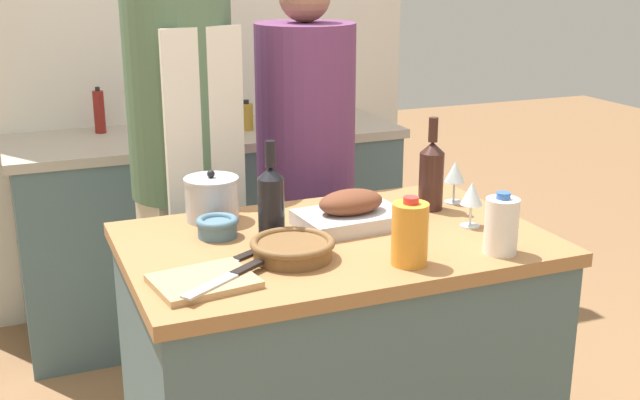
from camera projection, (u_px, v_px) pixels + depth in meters
kitchen_island at (334, 376)px, 2.45m from camera, size 1.21×0.78×0.90m
back_counter at (211, 229)px, 3.74m from camera, size 1.75×0.60×0.92m
back_wall at (185, 46)px, 3.81m from camera, size 2.25×0.10×2.55m
roasting_pan at (351, 212)px, 2.40m from camera, size 0.33×0.23×0.11m
wicker_basket at (293, 248)px, 2.15m from camera, size 0.23×0.23×0.06m
cutting_board at (204, 281)px, 1.98m from camera, size 0.27×0.23×0.02m
stock_pot at (212, 198)px, 2.46m from camera, size 0.17×0.17×0.16m
mixing_bowl at (217, 226)px, 2.32m from camera, size 0.12×0.12×0.06m
juice_jug at (410, 233)px, 2.10m from camera, size 0.10×0.10×0.19m
milk_jug at (501, 226)px, 2.18m from camera, size 0.09×0.09×0.17m
wine_bottle_green at (271, 200)px, 2.28m from camera, size 0.08×0.08×0.29m
wine_bottle_dark at (431, 174)px, 2.55m from camera, size 0.08×0.08×0.30m
wine_glass_left at (472, 195)px, 2.39m from camera, size 0.07×0.07×0.14m
wine_glass_right at (455, 173)px, 2.62m from camera, size 0.07×0.07×0.14m
knife_chef at (227, 277)px, 1.98m from camera, size 0.25×0.18×0.01m
knife_paring at (230, 262)px, 2.13m from camera, size 0.22×0.14×0.01m
stand_mixer at (298, 103)px, 3.62m from camera, size 0.18×0.14×0.30m
condiment_bottle_tall at (247, 117)px, 3.63m from camera, size 0.06×0.06×0.14m
condiment_bottle_short at (169, 115)px, 3.60m from camera, size 0.06×0.06×0.16m
condiment_bottle_extra at (99, 112)px, 3.56m from camera, size 0.05×0.05×0.21m
person_cook_aproned at (184, 160)px, 2.87m from camera, size 0.38×0.40×1.78m
person_cook_guest at (306, 168)px, 3.08m from camera, size 0.38×0.38×1.64m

